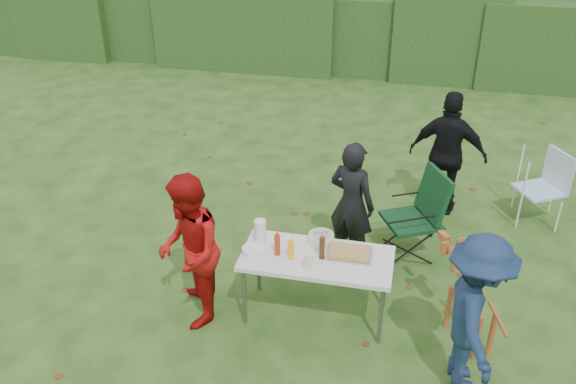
% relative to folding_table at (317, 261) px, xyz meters
% --- Properties ---
extents(ground, '(80.00, 80.00, 0.00)m').
position_rel_folding_table_xyz_m(ground, '(-0.38, 0.15, -0.69)').
color(ground, '#1E4211').
extents(hedge_row, '(22.00, 1.40, 1.70)m').
position_rel_folding_table_xyz_m(hedge_row, '(-0.38, 8.15, 0.16)').
color(hedge_row, '#23471C').
rests_on(hedge_row, ground).
extents(folding_table, '(1.50, 0.70, 0.74)m').
position_rel_folding_table_xyz_m(folding_table, '(0.00, 0.00, 0.00)').
color(folding_table, silver).
rests_on(folding_table, ground).
extents(person_cook, '(0.65, 0.55, 1.52)m').
position_rel_folding_table_xyz_m(person_cook, '(0.21, 1.05, 0.07)').
color(person_cook, black).
rests_on(person_cook, ground).
extents(person_red_jacket, '(0.85, 0.96, 1.63)m').
position_rel_folding_table_xyz_m(person_red_jacket, '(-1.22, -0.29, 0.13)').
color(person_red_jacket, '#A30E0D').
rests_on(person_red_jacket, ground).
extents(person_black_puffy, '(1.03, 0.56, 1.68)m').
position_rel_folding_table_xyz_m(person_black_puffy, '(1.27, 2.42, 0.15)').
color(person_black_puffy, black).
rests_on(person_black_puffy, ground).
extents(child, '(0.71, 1.08, 1.56)m').
position_rel_folding_table_xyz_m(child, '(1.48, -0.61, 0.09)').
color(child, '#16294C').
rests_on(child, ground).
extents(dog, '(0.83, 0.99, 0.89)m').
position_rel_folding_table_xyz_m(dog, '(1.53, -0.06, -0.24)').
color(dog, '#A15327').
rests_on(dog, ground).
extents(camping_chair, '(0.91, 0.91, 1.08)m').
position_rel_folding_table_xyz_m(camping_chair, '(0.89, 1.30, -0.14)').
color(camping_chair, '#0F3A1B').
rests_on(camping_chair, ground).
extents(lawn_chair, '(0.77, 0.77, 0.95)m').
position_rel_folding_table_xyz_m(lawn_chair, '(2.47, 2.47, -0.21)').
color(lawn_chair, '#569EE3').
rests_on(lawn_chair, ground).
extents(food_tray, '(0.45, 0.30, 0.02)m').
position_rel_folding_table_xyz_m(food_tray, '(0.31, 0.09, 0.06)').
color(food_tray, '#B7B7BA').
rests_on(food_tray, folding_table).
extents(focaccia_bread, '(0.40, 0.26, 0.04)m').
position_rel_folding_table_xyz_m(focaccia_bread, '(0.31, 0.09, 0.09)').
color(focaccia_bread, tan).
rests_on(focaccia_bread, food_tray).
extents(mustard_bottle, '(0.06, 0.06, 0.20)m').
position_rel_folding_table_xyz_m(mustard_bottle, '(-0.24, -0.09, 0.15)').
color(mustard_bottle, yellow).
rests_on(mustard_bottle, folding_table).
extents(ketchup_bottle, '(0.06, 0.06, 0.22)m').
position_rel_folding_table_xyz_m(ketchup_bottle, '(-0.39, -0.05, 0.16)').
color(ketchup_bottle, '#A43110').
rests_on(ketchup_bottle, folding_table).
extents(beer_bottle, '(0.06, 0.06, 0.24)m').
position_rel_folding_table_xyz_m(beer_bottle, '(0.05, -0.02, 0.17)').
color(beer_bottle, '#47230F').
rests_on(beer_bottle, folding_table).
extents(paper_towel_roll, '(0.12, 0.12, 0.26)m').
position_rel_folding_table_xyz_m(paper_towel_roll, '(-0.61, 0.12, 0.18)').
color(paper_towel_roll, white).
rests_on(paper_towel_roll, folding_table).
extents(cup_stack, '(0.08, 0.08, 0.18)m').
position_rel_folding_table_xyz_m(cup_stack, '(-0.04, -0.22, 0.14)').
color(cup_stack, white).
rests_on(cup_stack, folding_table).
extents(pasta_bowl, '(0.26, 0.26, 0.10)m').
position_rel_folding_table_xyz_m(pasta_bowl, '(-0.00, 0.25, 0.10)').
color(pasta_bowl, silver).
rests_on(pasta_bowl, folding_table).
extents(plate_stack, '(0.24, 0.24, 0.05)m').
position_rel_folding_table_xyz_m(plate_stack, '(-0.63, -0.06, 0.08)').
color(plate_stack, white).
rests_on(plate_stack, folding_table).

